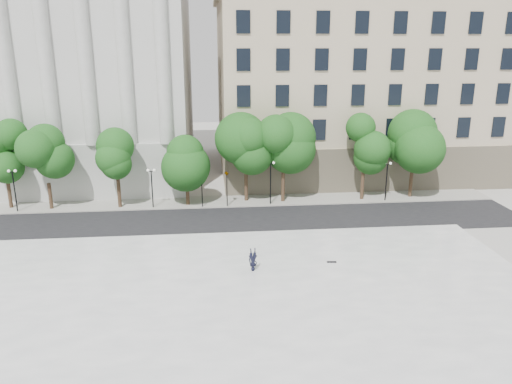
{
  "coord_description": "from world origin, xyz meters",
  "views": [
    {
      "loc": [
        0.27,
        -25.64,
        15.76
      ],
      "look_at": [
        3.73,
        10.0,
        5.16
      ],
      "focal_mm": 35.0,
      "sensor_mm": 36.0,
      "label": 1
    }
  ],
  "objects_px": {
    "traffic_light_east": "(227,171)",
    "person_lying": "(253,267)",
    "skateboard": "(332,262)",
    "traffic_light_west": "(201,173)"
  },
  "relations": [
    {
      "from": "traffic_light_east",
      "to": "person_lying",
      "type": "relative_size",
      "value": 2.55
    },
    {
      "from": "traffic_light_east",
      "to": "skateboard",
      "type": "bearing_deg",
      "value": -65.07
    },
    {
      "from": "traffic_light_west",
      "to": "traffic_light_east",
      "type": "distance_m",
      "value": 2.49
    },
    {
      "from": "traffic_light_west",
      "to": "skateboard",
      "type": "relative_size",
      "value": 5.92
    },
    {
      "from": "person_lying",
      "to": "skateboard",
      "type": "relative_size",
      "value": 2.38
    },
    {
      "from": "traffic_light_west",
      "to": "traffic_light_east",
      "type": "height_order",
      "value": "traffic_light_east"
    },
    {
      "from": "traffic_light_east",
      "to": "person_lying",
      "type": "height_order",
      "value": "traffic_light_east"
    },
    {
      "from": "traffic_light_west",
      "to": "traffic_light_east",
      "type": "relative_size",
      "value": 0.98
    },
    {
      "from": "traffic_light_west",
      "to": "skateboard",
      "type": "distance_m",
      "value": 18.13
    },
    {
      "from": "traffic_light_west",
      "to": "traffic_light_east",
      "type": "bearing_deg",
      "value": -0.0
    }
  ]
}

